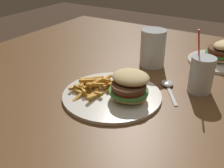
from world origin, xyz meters
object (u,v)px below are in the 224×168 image
beer_glass (153,49)px  juice_glass (201,76)px  spoon (168,85)px  meal_plate_far (221,55)px  meal_plate_near (118,91)px

beer_glass → juice_glass: (0.21, -0.11, -0.01)m
spoon → meal_plate_far: 0.32m
juice_glass → spoon: 0.11m
beer_glass → spoon: (0.12, -0.13, -0.06)m
beer_glass → spoon: beer_glass is taller
meal_plate_near → spoon: bearing=56.4°
spoon → meal_plate_far: meal_plate_far is taller
beer_glass → juice_glass: bearing=-27.4°
meal_plate_near → spoon: meal_plate_near is taller
meal_plate_far → spoon: bearing=-108.7°
spoon → beer_glass: bearing=8.9°
meal_plate_near → juice_glass: (0.20, 0.17, 0.03)m
beer_glass → spoon: 0.19m
meal_plate_near → beer_glass: bearing=93.4°
spoon → meal_plate_near: bearing=113.8°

